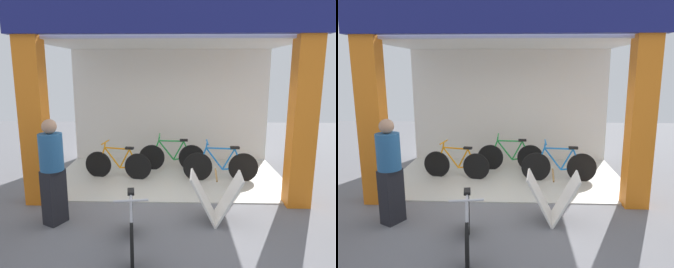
{
  "view_description": "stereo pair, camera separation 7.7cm",
  "coord_description": "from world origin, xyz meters",
  "views": [
    {
      "loc": [
        0.18,
        -5.48,
        2.43
      ],
      "look_at": [
        0.0,
        0.73,
        1.15
      ],
      "focal_mm": 34.03,
      "sensor_mm": 36.0,
      "label": 1
    },
    {
      "loc": [
        0.26,
        -5.48,
        2.43
      ],
      "look_at": [
        0.0,
        0.73,
        1.15
      ],
      "focal_mm": 34.03,
      "sensor_mm": 36.0,
      "label": 2
    }
  ],
  "objects": [
    {
      "name": "bicycle_inside_0",
      "position": [
        0.06,
        1.96,
        0.35
      ],
      "size": [
        1.59,
        0.44,
        0.88
      ],
      "color": "black",
      "rests_on": "ground"
    },
    {
      "name": "shop_facade",
      "position": [
        0.0,
        1.49,
        1.97
      ],
      "size": [
        5.3,
        3.23,
        3.69
      ],
      "color": "beige",
      "rests_on": "ground"
    },
    {
      "name": "bicycle_inside_1",
      "position": [
        1.13,
        1.2,
        0.36
      ],
      "size": [
        1.63,
        0.45,
        0.9
      ],
      "color": "black",
      "rests_on": "ground"
    },
    {
      "name": "bicycle_inside_2",
      "position": [
        -1.13,
        1.31,
        0.34
      ],
      "size": [
        1.52,
        0.42,
        0.84
      ],
      "color": "black",
      "rests_on": "ground"
    },
    {
      "name": "sandwich_board_sign",
      "position": [
        0.81,
        -0.65,
        0.39
      ],
      "size": [
        0.87,
        0.66,
        0.8
      ],
      "color": "silver",
      "rests_on": "ground"
    },
    {
      "name": "bicycle_parked_0",
      "position": [
        -0.42,
        -1.57,
        0.34
      ],
      "size": [
        0.43,
        1.55,
        0.86
      ],
      "color": "black",
      "rests_on": "ground"
    },
    {
      "name": "pedestrian_2",
      "position": [
        -1.76,
        -0.81,
        0.88
      ],
      "size": [
        0.49,
        0.49,
        1.68
      ],
      "color": "black",
      "rests_on": "ground"
    },
    {
      "name": "ground_plane",
      "position": [
        0.0,
        0.0,
        0.0
      ],
      "size": [
        18.21,
        18.21,
        0.0
      ],
      "primitive_type": "plane",
      "color": "slate",
      "rests_on": "ground"
    }
  ]
}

